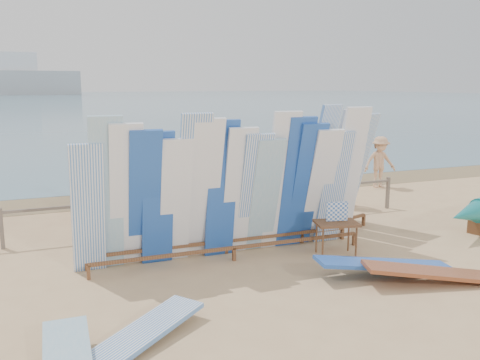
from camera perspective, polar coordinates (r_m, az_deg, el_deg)
name	(u,v)px	position (r m, az deg, el deg)	size (l,w,h in m)	color
ground	(225,271)	(9.78, -1.74, -10.18)	(160.00, 160.00, 0.00)	tan
ocean	(53,99)	(136.69, -20.28, 8.56)	(320.00, 240.00, 0.02)	slate
wet_sand_strip	(149,195)	(16.48, -10.18, -1.69)	(40.00, 2.60, 0.01)	olive
distant_ship	(10,79)	(188.83, -24.46, 10.29)	(45.00, 8.00, 14.00)	#999EA3
fence	(183,204)	(12.34, -6.44, -2.75)	(12.08, 0.08, 0.90)	#736457
main_surfboard_rack	(230,193)	(10.16, -1.13, -1.42)	(6.08, 0.97, 3.03)	brown
side_surfboard_rack	(329,175)	(12.15, 9.94, 0.59)	(2.80, 1.57, 3.06)	brown
vendor_table	(336,237)	(10.71, 10.74, -6.36)	(0.97, 0.78, 1.13)	brown
flat_board_e	(127,352)	(7.24, -12.52, -18.35)	(0.56, 2.70, 0.07)	white
flat_board_d	(385,275)	(9.98, 15.99, -10.17)	(0.56, 2.70, 0.07)	#2352B0
flat_board_c	(438,284)	(9.85, 21.37, -10.78)	(0.56, 2.70, 0.07)	brown
beach_chair_left	(157,217)	(12.90, -9.25, -4.08)	(0.60, 0.61, 0.78)	red
beach_chair_right	(208,207)	(13.48, -3.64, -3.09)	(0.85, 0.86, 0.96)	red
stroller	(222,200)	(13.84, -2.06, -2.24)	(0.70, 0.83, 0.97)	red
beachgoer_7	(253,167)	(16.09, 1.51, 1.45)	(0.66, 0.36, 1.80)	#8C6042
beachgoer_6	(243,173)	(15.29, 0.34, 0.81)	(0.84, 0.40, 1.73)	tan
beachgoer_4	(120,191)	(12.97, -13.35, -1.23)	(1.02, 0.44, 1.74)	#8C6042
beachgoer_8	(341,174)	(14.88, 11.32, 0.67)	(0.92, 0.44, 1.90)	beige
beachgoer_3	(89,176)	(14.89, -16.63, 0.40)	(1.22, 0.50, 1.88)	tan
beachgoer_9	(314,167)	(16.14, 8.34, 1.42)	(1.18, 0.49, 1.83)	tan
beachgoer_2	(91,191)	(13.58, -16.43, -1.24)	(0.76, 0.36, 1.56)	beige
beachgoer_extra_0	(380,162)	(18.00, 15.42, 1.97)	(1.13, 0.47, 1.75)	tan
beachgoer_5	(148,168)	(15.94, -10.31, 1.33)	(1.74, 0.56, 1.88)	beige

